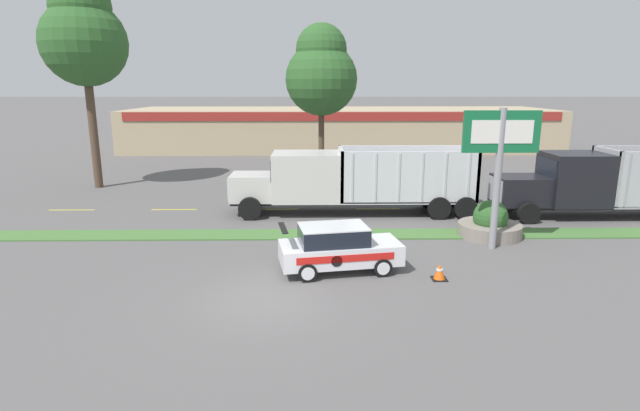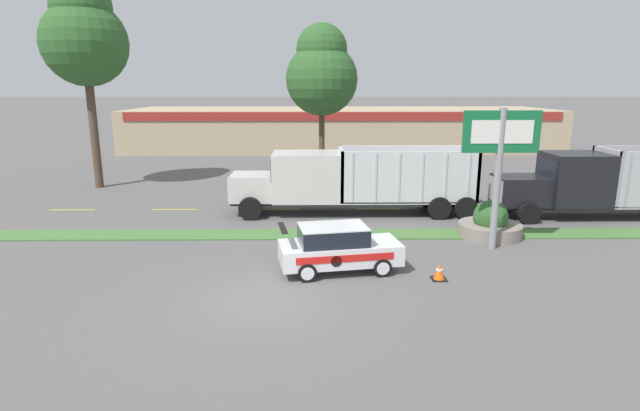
{
  "view_description": "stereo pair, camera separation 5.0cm",
  "coord_description": "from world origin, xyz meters",
  "px_view_note": "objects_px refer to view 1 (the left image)",
  "views": [
    {
      "loc": [
        1.48,
        -14.09,
        6.36
      ],
      "look_at": [
        1.81,
        7.09,
        1.29
      ],
      "focal_mm": 28.0,
      "sensor_mm": 36.0,
      "label": 1
    },
    {
      "loc": [
        1.53,
        -14.09,
        6.36
      ],
      "look_at": [
        1.81,
        7.09,
        1.29
      ],
      "focal_mm": 28.0,
      "sensor_mm": 36.0,
      "label": 2
    }
  ],
  "objects_px": {
    "rally_car": "(338,248)",
    "dump_truck_mid": "(591,184)",
    "dump_truck_lead": "(329,182)",
    "store_sign_post": "(500,149)",
    "stone_planter": "(490,224)",
    "traffic_cone": "(440,272)"
  },
  "relations": [
    {
      "from": "rally_car",
      "to": "dump_truck_mid",
      "type": "bearing_deg",
      "value": 29.54
    },
    {
      "from": "stone_planter",
      "to": "rally_car",
      "type": "bearing_deg",
      "value": -149.26
    },
    {
      "from": "store_sign_post",
      "to": "stone_planter",
      "type": "relative_size",
      "value": 2.09
    },
    {
      "from": "stone_planter",
      "to": "traffic_cone",
      "type": "height_order",
      "value": "stone_planter"
    },
    {
      "from": "store_sign_post",
      "to": "traffic_cone",
      "type": "relative_size",
      "value": 9.99
    },
    {
      "from": "stone_planter",
      "to": "traffic_cone",
      "type": "xyz_separation_m",
      "value": [
        -3.4,
        -4.91,
        -0.27
      ]
    },
    {
      "from": "dump_truck_lead",
      "to": "dump_truck_mid",
      "type": "relative_size",
      "value": 1.07
    },
    {
      "from": "rally_car",
      "to": "stone_planter",
      "type": "height_order",
      "value": "rally_car"
    },
    {
      "from": "dump_truck_lead",
      "to": "dump_truck_mid",
      "type": "distance_m",
      "value": 12.94
    },
    {
      "from": "dump_truck_mid",
      "to": "store_sign_post",
      "type": "bearing_deg",
      "value": -143.12
    },
    {
      "from": "rally_car",
      "to": "stone_planter",
      "type": "relative_size",
      "value": 1.66
    },
    {
      "from": "dump_truck_lead",
      "to": "store_sign_post",
      "type": "distance_m",
      "value": 8.95
    },
    {
      "from": "dump_truck_mid",
      "to": "rally_car",
      "type": "bearing_deg",
      "value": -150.46
    },
    {
      "from": "dump_truck_mid",
      "to": "rally_car",
      "type": "distance_m",
      "value": 14.79
    },
    {
      "from": "stone_planter",
      "to": "store_sign_post",
      "type": "bearing_deg",
      "value": -105.49
    },
    {
      "from": "dump_truck_lead",
      "to": "rally_car",
      "type": "relative_size",
      "value": 2.77
    },
    {
      "from": "rally_car",
      "to": "store_sign_post",
      "type": "xyz_separation_m",
      "value": [
        6.33,
        2.39,
        3.16
      ]
    },
    {
      "from": "traffic_cone",
      "to": "dump_truck_lead",
      "type": "bearing_deg",
      "value": 110.79
    },
    {
      "from": "stone_planter",
      "to": "dump_truck_lead",
      "type": "bearing_deg",
      "value": 148.68
    },
    {
      "from": "dump_truck_lead",
      "to": "store_sign_post",
      "type": "relative_size",
      "value": 2.2
    },
    {
      "from": "rally_car",
      "to": "stone_planter",
      "type": "distance_m",
      "value": 7.9
    },
    {
      "from": "rally_car",
      "to": "stone_planter",
      "type": "bearing_deg",
      "value": 30.74
    }
  ]
}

